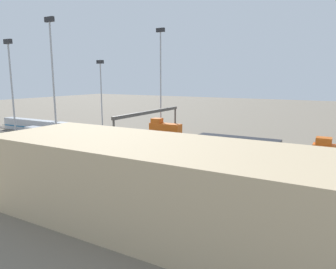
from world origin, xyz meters
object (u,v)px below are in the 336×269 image
object	(u,v)px
train_on_track_3	(111,134)
signal_gantry	(149,115)
train_on_track_5	(179,152)
maintenance_shed	(158,184)
light_mast_1	(11,78)
light_mast_0	(161,69)
light_mast_3	(52,68)
light_mast_2	(101,84)
train_on_track_0	(165,128)

from	to	relation	value
train_on_track_3	signal_gantry	world-z (taller)	signal_gantry
train_on_track_5	maintenance_shed	size ratio (longest dim) A/B	2.17
light_mast_1	maintenance_shed	distance (m)	64.41
light_mast_0	light_mast_3	world-z (taller)	light_mast_0
light_mast_1	light_mast_0	bearing A→B (deg)	-129.70
light_mast_2	maintenance_shed	world-z (taller)	light_mast_2
maintenance_shed	train_on_track_3	bearing A→B (deg)	-44.30
light_mast_1	signal_gantry	bearing A→B (deg)	-153.15
train_on_track_0	signal_gantry	bearing A→B (deg)	101.41
train_on_track_0	train_on_track_3	size ratio (longest dim) A/B	0.11
light_mast_0	train_on_track_5	bearing A→B (deg)	127.07
light_mast_0	light_mast_1	size ratio (longest dim) A/B	1.18
maintenance_shed	light_mast_1	bearing A→B (deg)	-20.98
light_mast_1	signal_gantry	size ratio (longest dim) A/B	0.91
train_on_track_0	light_mast_3	distance (m)	36.21
light_mast_1	light_mast_2	distance (m)	32.88
train_on_track_5	light_mast_3	world-z (taller)	light_mast_3
light_mast_1	maintenance_shed	size ratio (longest dim) A/B	0.62
train_on_track_0	maintenance_shed	world-z (taller)	maintenance_shed
light_mast_3	maintenance_shed	world-z (taller)	light_mast_3
light_mast_1	maintenance_shed	xyz separation A→B (m)	(-59.03, 22.64, -12.35)
train_on_track_5	light_mast_3	xyz separation A→B (m)	(33.79, 2.48, 17.72)
train_on_track_0	light_mast_1	bearing A→B (deg)	44.00
train_on_track_5	light_mast_3	bearing A→B (deg)	4.20
light_mast_1	light_mast_3	distance (m)	14.57
train_on_track_0	train_on_track_3	xyz separation A→B (m)	(8.48, 15.00, -0.08)
light_mast_1	light_mast_3	xyz separation A→B (m)	(-14.29, -1.48, 2.41)
train_on_track_3	train_on_track_5	bearing A→B (deg)	159.37
train_on_track_5	signal_gantry	distance (m)	20.71
light_mast_0	maintenance_shed	size ratio (longest dim) A/B	0.73
signal_gantry	light_mast_2	bearing A→B (deg)	-28.06
light_mast_3	signal_gantry	bearing A→B (deg)	-140.58
light_mast_1	signal_gantry	xyz separation A→B (m)	(-32.52, -16.47, -9.77)
light_mast_1	maintenance_shed	bearing A→B (deg)	159.02
train_on_track_5	train_on_track_3	distance (m)	28.38
train_on_track_0	light_mast_2	distance (m)	31.16
light_mast_3	train_on_track_5	bearing A→B (deg)	-175.80
train_on_track_3	light_mast_1	size ratio (longest dim) A/B	3.33
light_mast_1	train_on_track_0	bearing A→B (deg)	-136.00
light_mast_3	signal_gantry	xyz separation A→B (m)	(-18.23, -14.98, -12.18)
train_on_track_3	light_mast_0	bearing A→B (deg)	-105.96
light_mast_0	maintenance_shed	bearing A→B (deg)	120.48
light_mast_3	light_mast_2	bearing A→B (deg)	-68.50
light_mast_0	light_mast_2	xyz separation A→B (m)	(24.76, -0.54, -4.78)
train_on_track_5	light_mast_0	distance (m)	39.72
train_on_track_5	maintenance_shed	bearing A→B (deg)	112.36
train_on_track_3	light_mast_2	size ratio (longest dim) A/B	3.87
signal_gantry	train_on_track_5	bearing A→B (deg)	141.22
train_on_track_0	light_mast_2	xyz separation A→B (m)	(28.03, -3.79, 13.08)
train_on_track_0	maintenance_shed	distance (m)	59.27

